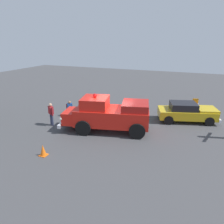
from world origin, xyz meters
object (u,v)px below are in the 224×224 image
object	(u,v)px
spectator_seated	(70,108)
traffic_cone	(43,150)
lawn_chair_near_truck	(70,109)
spectator_standing	(51,113)
vintage_fire_truck	(109,114)
classic_hot_rod	(187,112)
lawn_chair_by_car	(195,104)

from	to	relation	value
spectator_seated	traffic_cone	distance (m)	6.23
lawn_chair_near_truck	spectator_seated	xyz separation A→B (m)	(0.09, 0.10, 0.11)
lawn_chair_near_truck	spectator_standing	size ratio (longest dim) A/B	0.61
lawn_chair_near_truck	vintage_fire_truck	bearing A→B (deg)	69.59
classic_hot_rod	lawn_chair_by_car	xyz separation A→B (m)	(-3.15, 0.49, -0.16)
classic_hot_rod	traffic_cone	bearing A→B (deg)	-39.31
vintage_fire_truck	spectator_standing	bearing A→B (deg)	-80.88
spectator_seated	lawn_chair_near_truck	bearing A→B (deg)	-131.57
spectator_seated	traffic_cone	size ratio (longest dim) A/B	2.03
classic_hot_rod	traffic_cone	world-z (taller)	classic_hot_rod
spectator_seated	spectator_standing	bearing A→B (deg)	-6.15
classic_hot_rod	lawn_chair_near_truck	size ratio (longest dim) A/B	4.62
spectator_standing	lawn_chair_near_truck	bearing A→B (deg)	176.62
spectator_standing	traffic_cone	bearing A→B (deg)	31.00
lawn_chair_by_car	spectator_standing	xyz separation A→B (m)	(7.74, -9.58, 0.37)
vintage_fire_truck	lawn_chair_by_car	distance (m)	8.88
spectator_seated	classic_hot_rod	bearing A→B (deg)	105.57
lawn_chair_by_car	lawn_chair_near_truck	bearing A→B (deg)	-59.65
classic_hot_rod	lawn_chair_by_car	world-z (taller)	classic_hot_rod
lawn_chair_near_truck	spectator_seated	size ratio (longest dim) A/B	0.79
vintage_fire_truck	lawn_chair_by_car	world-z (taller)	vintage_fire_truck
classic_hot_rod	lawn_chair_near_truck	distance (m)	9.28
classic_hot_rod	traffic_cone	distance (m)	10.80
traffic_cone	spectator_seated	bearing A→B (deg)	-160.95
vintage_fire_truck	classic_hot_rod	world-z (taller)	vintage_fire_truck
spectator_standing	vintage_fire_truck	bearing A→B (deg)	99.12
vintage_fire_truck	traffic_cone	bearing A→B (deg)	-23.98
classic_hot_rod	lawn_chair_near_truck	xyz separation A→B (m)	(2.38, -8.96, -0.16)
traffic_cone	lawn_chair_by_car	bearing A→B (deg)	147.50
vintage_fire_truck	spectator_seated	world-z (taller)	vintage_fire_truck
classic_hot_rod	spectator_standing	distance (m)	10.19
spectator_standing	spectator_seated	bearing A→B (deg)	173.85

